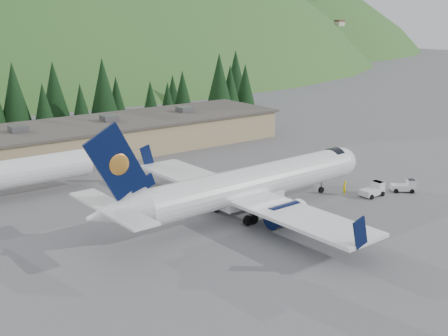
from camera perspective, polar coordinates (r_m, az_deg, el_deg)
The scene contains 8 objects.
ground at distance 65.93m, azimuth 3.13°, elevation -4.46°, with size 600.00×600.00×0.00m, color #5A5A5F.
airliner at distance 64.15m, azimuth 2.43°, elevation -1.82°, with size 38.35×35.92×12.75m.
baggage_tug_a at distance 73.89m, azimuth 14.95°, elevation -2.14°, with size 3.25×1.99×1.72m.
baggage_tug_b at distance 76.74m, azimuth 17.93°, elevation -1.77°, with size 3.28×3.12×1.61m.
terminal_building at distance 94.40m, azimuth -14.23°, elevation 2.82°, with size 71.00×17.00×6.10m.
ramp_worker at distance 73.28m, azimuth 12.12°, elevation -1.99°, with size 0.67×0.44×1.83m, color #E7CE00.
tree_line at distance 112.30m, azimuth -21.30°, elevation 6.68°, with size 112.79×19.21×14.07m.
hills at distance 291.01m, azimuth -15.63°, elevation -6.44°, with size 614.00×330.00×300.00m.
Camera 1 is at (-39.99, -47.45, 22.29)m, focal length 45.00 mm.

